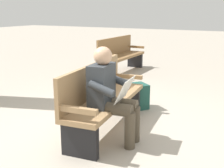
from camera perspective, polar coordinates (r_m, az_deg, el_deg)
name	(u,v)px	position (r m, az deg, el deg)	size (l,w,h in m)	color
ground_plane	(107,130)	(4.02, -0.91, -8.98)	(40.00, 40.00, 0.00)	#A89E8E
bench_near	(102,97)	(3.89, -1.91, -2.61)	(1.84, 0.69, 0.90)	#9E7A51
person_seated	(110,93)	(3.49, -0.36, -1.70)	(0.60, 0.60, 1.18)	#33383D
backpack	(139,96)	(4.84, 5.41, -2.38)	(0.35, 0.37, 0.41)	#1E4C42
bench_far	(120,55)	(7.58, 1.61, 5.80)	(1.80, 0.49, 0.90)	olive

